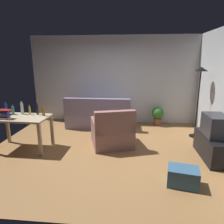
{
  "coord_description": "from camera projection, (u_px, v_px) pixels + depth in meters",
  "views": [
    {
      "loc": [
        0.54,
        -4.23,
        1.99
      ],
      "look_at": [
        0.1,
        0.5,
        0.75
      ],
      "focal_mm": 32.51,
      "sensor_mm": 36.0,
      "label": 1
    }
  ],
  "objects": [
    {
      "name": "storage_box",
      "position": [
        183.0,
        177.0,
        3.28
      ],
      "size": [
        0.54,
        0.43,
        0.3
      ],
      "primitive_type": "cube",
      "rotation": [
        0.0,
        0.0,
        -0.19
      ],
      "color": "#386084",
      "rests_on": "ground_plane"
    },
    {
      "name": "book_stack",
      "position": [
        5.0,
        114.0,
        4.29
      ],
      "size": [
        0.27,
        0.21,
        0.2
      ],
      "color": "beige",
      "rests_on": "desk"
    },
    {
      "name": "desk",
      "position": [
        21.0,
        122.0,
        4.49
      ],
      "size": [
        1.22,
        0.73,
        0.76
      ],
      "rotation": [
        0.0,
        0.0,
        -0.03
      ],
      "color": "#C6B28E",
      "rests_on": "ground_plane"
    },
    {
      "name": "bottle_tall",
      "position": [
        13.0,
        110.0,
        4.63
      ],
      "size": [
        0.06,
        0.06,
        0.22
      ],
      "color": "teal",
      "rests_on": "desk"
    },
    {
      "name": "armchair",
      "position": [
        112.0,
        133.0,
        4.74
      ],
      "size": [
        1.11,
        1.07,
        0.92
      ],
      "rotation": [
        0.0,
        0.0,
        3.44
      ],
      "color": "#996B66",
      "rests_on": "ground_plane"
    },
    {
      "name": "bottle_dark",
      "position": [
        37.0,
        109.0,
        4.62
      ],
      "size": [
        0.05,
        0.05,
        0.27
      ],
      "color": "black",
      "rests_on": "desk"
    },
    {
      "name": "tv_stand",
      "position": [
        213.0,
        147.0,
        4.17
      ],
      "size": [
        0.44,
        1.1,
        0.48
      ],
      "rotation": [
        0.0,
        0.0,
        1.57
      ],
      "color": "black",
      "rests_on": "ground_plane"
    },
    {
      "name": "wall_rear",
      "position": [
        114.0,
        80.0,
        6.41
      ],
      "size": [
        5.2,
        0.1,
        2.7
      ],
      "primitive_type": "cube",
      "color": "silver",
      "rests_on": "ground_plane"
    },
    {
      "name": "bottle_amber",
      "position": [
        43.0,
        111.0,
        4.54
      ],
      "size": [
        0.07,
        0.07,
        0.23
      ],
      "color": "#9E6019",
      "rests_on": "desk"
    },
    {
      "name": "bottle_squat",
      "position": [
        30.0,
        111.0,
        4.65
      ],
      "size": [
        0.04,
        0.04,
        0.21
      ],
      "color": "#BCB24C",
      "rests_on": "desk"
    },
    {
      "name": "couch",
      "position": [
        99.0,
        117.0,
        6.12
      ],
      "size": [
        1.89,
        0.84,
        0.92
      ],
      "rotation": [
        0.0,
        0.0,
        3.14
      ],
      "color": "gray",
      "rests_on": "ground_plane"
    },
    {
      "name": "ground_plane",
      "position": [
        106.0,
        150.0,
        4.63
      ],
      "size": [
        5.2,
        4.4,
        0.02
      ],
      "primitive_type": "cube",
      "color": "#9E7042"
    },
    {
      "name": "torchiere_lamp",
      "position": [
        200.0,
        83.0,
        5.04
      ],
      "size": [
        0.32,
        0.32,
        1.81
      ],
      "color": "black",
      "rests_on": "ground_plane"
    },
    {
      "name": "potted_plant",
      "position": [
        158.0,
        115.0,
        6.25
      ],
      "size": [
        0.36,
        0.36,
        0.57
      ],
      "color": "brown",
      "rests_on": "ground_plane"
    },
    {
      "name": "bottle_blue",
      "position": [
        6.0,
        109.0,
        4.65
      ],
      "size": [
        0.06,
        0.06,
        0.28
      ],
      "color": "#2347A3",
      "rests_on": "desk"
    },
    {
      "name": "bottle_clear",
      "position": [
        22.0,
        108.0,
        4.66
      ],
      "size": [
        0.06,
        0.06,
        0.3
      ],
      "color": "silver",
      "rests_on": "desk"
    },
    {
      "name": "tv",
      "position": [
        216.0,
        126.0,
        4.05
      ],
      "size": [
        0.41,
        0.6,
        0.44
      ],
      "rotation": [
        0.0,
        0.0,
        1.57
      ],
      "color": "#2D2D33",
      "rests_on": "tv_stand"
    }
  ]
}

